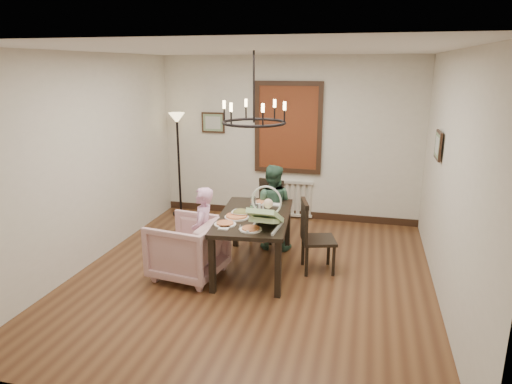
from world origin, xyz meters
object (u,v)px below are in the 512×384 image
at_px(chair_far, 266,211).
at_px(baby_bouncer, 266,214).
at_px(dining_table, 254,221).
at_px(chair_right, 319,236).
at_px(elderly_woman, 203,241).
at_px(armchair, 188,248).
at_px(drinking_glass, 256,210).
at_px(floor_lamp, 179,166).
at_px(seated_man, 272,214).

height_order(chair_far, baby_bouncer, baby_bouncer).
height_order(dining_table, chair_right, chair_right).
bearing_deg(chair_right, elderly_woman, 95.31).
xyz_separation_m(armchair, baby_bouncer, (1.02, -0.01, 0.54)).
bearing_deg(elderly_woman, drinking_glass, 118.15).
bearing_deg(elderly_woman, chair_far, 155.84).
bearing_deg(armchair, elderly_woman, 105.93).
distance_m(armchair, drinking_glass, 1.00).
distance_m(chair_far, elderly_woman, 1.54).
distance_m(baby_bouncer, floor_lamp, 3.16).
bearing_deg(baby_bouncer, chair_far, 106.05).
height_order(chair_far, chair_right, chair_right).
height_order(elderly_woman, seated_man, seated_man).
bearing_deg(baby_bouncer, seated_man, 101.79).
relative_size(elderly_woman, drinking_glass, 6.79).
xyz_separation_m(seated_man, baby_bouncer, (0.18, -1.20, 0.40)).
height_order(baby_bouncer, floor_lamp, floor_lamp).
bearing_deg(floor_lamp, chair_right, -33.14).
distance_m(armchair, elderly_woman, 0.23).
bearing_deg(drinking_glass, dining_table, -170.39).
relative_size(seated_man, drinking_glass, 7.23).
height_order(chair_far, seated_man, seated_man).
distance_m(dining_table, armchair, 0.92).
relative_size(chair_right, seated_man, 0.93).
relative_size(armchair, elderly_woman, 0.86).
xyz_separation_m(dining_table, chair_far, (-0.09, 1.07, -0.20)).
distance_m(chair_far, baby_bouncer, 1.61).
distance_m(chair_far, floor_lamp, 2.01).
xyz_separation_m(chair_far, elderly_woman, (-0.48, -1.47, 0.03)).
xyz_separation_m(elderly_woman, seated_man, (0.64, 1.16, 0.03)).
xyz_separation_m(armchair, floor_lamp, (-1.10, 2.33, 0.52)).
xyz_separation_m(chair_far, drinking_glass, (0.11, -1.07, 0.36)).
relative_size(seated_man, baby_bouncer, 1.94).
distance_m(dining_table, chair_far, 1.09).
bearing_deg(baby_bouncer, chair_right, 48.68).
xyz_separation_m(dining_table, floor_lamp, (-1.86, 1.91, 0.23)).
bearing_deg(chair_right, armchair, 93.69).
xyz_separation_m(armchair, elderly_woman, (0.20, 0.03, 0.11)).
relative_size(chair_far, armchair, 1.10).
bearing_deg(drinking_glass, baby_bouncer, -62.14).
bearing_deg(armchair, chair_far, 163.79).
xyz_separation_m(seated_man, drinking_glass, (-0.05, -0.76, 0.30)).
bearing_deg(baby_bouncer, drinking_glass, 121.19).
height_order(elderly_woman, drinking_glass, elderly_woman).
height_order(armchair, elderly_woman, elderly_woman).
distance_m(armchair, floor_lamp, 2.63).
height_order(armchair, floor_lamp, floor_lamp).
distance_m(dining_table, floor_lamp, 2.68).
relative_size(chair_far, elderly_woman, 0.95).
bearing_deg(elderly_woman, baby_bouncer, 80.90).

